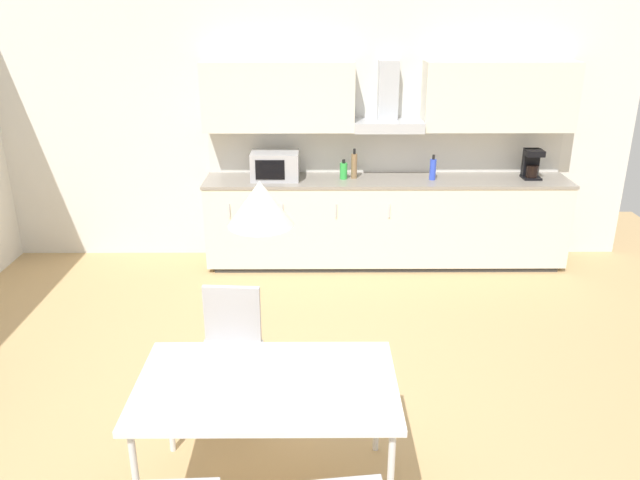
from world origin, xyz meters
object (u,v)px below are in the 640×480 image
(dining_table, at_px, (267,389))
(bottle_brown, at_px, (354,166))
(coffee_maker, at_px, (532,164))
(microwave, at_px, (275,166))
(bottle_blue, at_px, (433,169))
(bottle_green, at_px, (344,171))
(chair_far_left, at_px, (230,339))
(pendant_lamp, at_px, (260,203))

(dining_table, bearing_deg, bottle_brown, 79.11)
(bottle_brown, xyz_separation_m, dining_table, (-0.65, -3.38, -0.37))
(coffee_maker, relative_size, dining_table, 0.22)
(microwave, distance_m, bottle_blue, 1.60)
(bottle_green, relative_size, chair_far_left, 0.23)
(bottle_brown, relative_size, chair_far_left, 0.35)
(bottle_blue, distance_m, pendant_lamp, 3.69)
(bottle_green, bearing_deg, chair_far_left, -108.33)
(bottle_green, height_order, chair_far_left, bottle_green)
(bottle_green, relative_size, bottle_blue, 0.79)
(bottle_brown, height_order, bottle_blue, bottle_brown)
(bottle_blue, bearing_deg, chair_far_left, -124.69)
(coffee_maker, distance_m, dining_table, 4.20)
(bottle_blue, bearing_deg, coffee_maker, 3.01)
(bottle_blue, bearing_deg, bottle_brown, 175.79)
(microwave, xyz_separation_m, dining_table, (0.15, -3.35, -0.38))
(bottle_green, distance_m, pendant_lamp, 3.47)
(bottle_brown, height_order, chair_far_left, bottle_brown)
(dining_table, xyz_separation_m, chair_far_left, (-0.31, 0.79, -0.15))
(bottle_green, bearing_deg, bottle_blue, -1.88)
(microwave, distance_m, pendant_lamp, 3.42)
(coffee_maker, xyz_separation_m, chair_far_left, (-2.77, -2.58, -0.55))
(bottle_blue, relative_size, chair_far_left, 0.29)
(bottle_brown, distance_m, pendant_lamp, 3.51)
(coffee_maker, height_order, bottle_brown, bottle_brown)
(bottle_green, xyz_separation_m, bottle_blue, (0.90, -0.03, 0.02))
(pendant_lamp, bearing_deg, bottle_blue, 66.49)
(chair_far_left, bearing_deg, coffee_maker, 43.03)
(microwave, bearing_deg, dining_table, -87.37)
(dining_table, xyz_separation_m, pendant_lamp, (-0.00, 0.00, 1.04))
(bottle_blue, distance_m, dining_table, 3.64)
(microwave, relative_size, pendant_lamp, 1.50)
(bottle_brown, height_order, dining_table, bottle_brown)
(bottle_brown, xyz_separation_m, chair_far_left, (-0.96, -2.59, -0.53))
(microwave, xyz_separation_m, bottle_green, (0.70, 0.00, -0.05))
(microwave, height_order, chair_far_left, microwave)
(coffee_maker, bearing_deg, bottle_brown, 179.84)
(dining_table, bearing_deg, bottle_green, 80.81)
(microwave, height_order, coffee_maker, coffee_maker)
(bottle_green, distance_m, bottle_blue, 0.90)
(microwave, relative_size, bottle_green, 2.39)
(coffee_maker, bearing_deg, bottle_green, -179.29)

